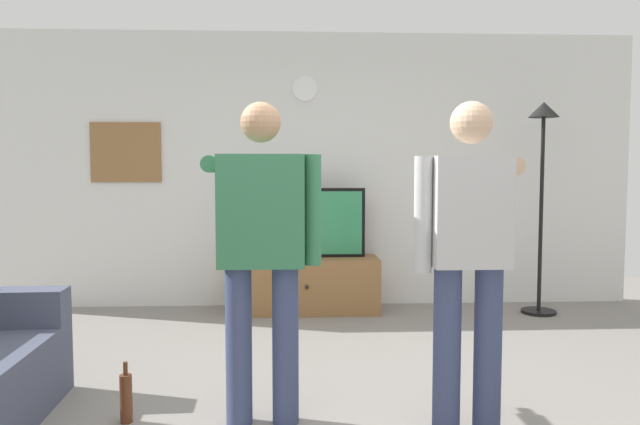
# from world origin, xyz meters

# --- Properties ---
(back_wall) EXTENTS (6.40, 0.10, 2.70)m
(back_wall) POSITION_xyz_m (0.00, 2.95, 1.35)
(back_wall) COLOR silver
(back_wall) RESTS_ON ground_plane
(tv_stand) EXTENTS (1.37, 0.50, 0.52)m
(tv_stand) POSITION_xyz_m (-0.09, 2.60, 0.26)
(tv_stand) COLOR olive
(tv_stand) RESTS_ON ground_plane
(television) EXTENTS (1.13, 0.07, 0.66)m
(television) POSITION_xyz_m (-0.09, 2.65, 0.85)
(television) COLOR black
(television) RESTS_ON tv_stand
(wall_clock) EXTENTS (0.24, 0.03, 0.24)m
(wall_clock) POSITION_xyz_m (-0.09, 2.89, 2.15)
(wall_clock) COLOR white
(framed_picture) EXTENTS (0.68, 0.04, 0.58)m
(framed_picture) POSITION_xyz_m (-1.84, 2.90, 1.52)
(framed_picture) COLOR olive
(floor_lamp) EXTENTS (0.32, 0.32, 1.98)m
(floor_lamp) POSITION_xyz_m (2.11, 2.43, 1.42)
(floor_lamp) COLOR black
(floor_lamp) RESTS_ON ground_plane
(person_standing_nearer_lamp) EXTENTS (0.63, 0.78, 1.70)m
(person_standing_nearer_lamp) POSITION_xyz_m (-0.39, 0.10, 0.97)
(person_standing_nearer_lamp) COLOR #384266
(person_standing_nearer_lamp) RESTS_ON ground_plane
(person_standing_nearer_couch) EXTENTS (0.56, 0.78, 1.69)m
(person_standing_nearer_couch) POSITION_xyz_m (0.66, -0.09, 0.95)
(person_standing_nearer_couch) COLOR #384266
(person_standing_nearer_couch) RESTS_ON ground_plane
(beverage_bottle) EXTENTS (0.07, 0.07, 0.33)m
(beverage_bottle) POSITION_xyz_m (-1.12, 0.13, 0.14)
(beverage_bottle) COLOR #592D19
(beverage_bottle) RESTS_ON ground_plane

